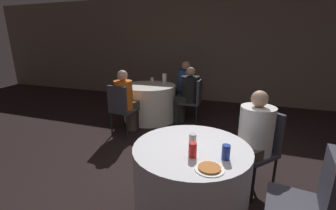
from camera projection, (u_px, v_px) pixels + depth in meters
ground_plane at (194, 209)px, 2.28m from camera, size 16.00×16.00×0.00m
wall_back at (234, 50)px, 5.80m from camera, size 16.00×0.06×2.80m
table_near at (191, 183)px, 2.10m from camera, size 1.05×1.05×0.74m
table_far at (150, 102)px, 4.77m from camera, size 1.10×1.10×0.74m
chair_near_east at (311, 197)px, 1.64m from camera, size 0.45×0.45×0.92m
chair_near_northeast at (260, 143)px, 2.49m from camera, size 0.56×0.56×0.92m
chair_far_northeast at (189, 90)px, 5.11m from camera, size 0.57×0.57×0.92m
chair_far_south at (121, 106)px, 3.89m from camera, size 0.45×0.45×0.92m
chair_far_east at (195, 98)px, 4.44m from camera, size 0.42×0.41×0.92m
person_black_shirt at (187, 95)px, 4.48m from camera, size 0.52×0.36×1.15m
person_orange_shirt at (126, 102)px, 4.03m from camera, size 0.34×0.50×1.16m
person_blue_shirt at (183, 87)px, 5.02m from camera, size 0.51×0.50×1.20m
person_white_shirt at (251, 142)px, 2.41m from camera, size 0.49×0.50×1.16m
pizza_plate_near at (209, 168)px, 1.64m from camera, size 0.22×0.22×0.02m
soda_can_blue at (226, 152)px, 1.77m from camera, size 0.07×0.07×0.12m
soda_can_red at (193, 150)px, 1.80m from camera, size 0.07×0.07×0.12m
soda_can_silver at (193, 140)px, 1.97m from camera, size 0.07×0.07×0.12m
bottle_far at (164, 79)px, 4.81m from camera, size 0.09×0.09×0.22m
cup_far at (152, 80)px, 4.98m from camera, size 0.07×0.07×0.11m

